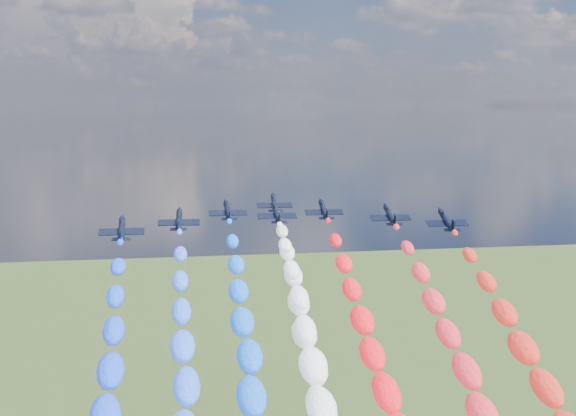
{
  "coord_description": "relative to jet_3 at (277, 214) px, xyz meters",
  "views": [
    {
      "loc": [
        -24.05,
        -148.33,
        113.27
      ],
      "look_at": [
        0.0,
        4.0,
        91.7
      ],
      "focal_mm": 45.71,
      "sensor_mm": 36.0,
      "label": 1
    }
  ],
  "objects": [
    {
      "name": "jet_7",
      "position": [
        33.3,
        -15.35,
        0.0
      ],
      "size": [
        9.1,
        12.08,
        6.33
      ],
      "primitive_type": null,
      "rotation": [
        0.35,
        0.0,
        -0.04
      ],
      "color": "black"
    },
    {
      "name": "jet_0",
      "position": [
        -32.39,
        -15.42,
        0.0
      ],
      "size": [
        8.84,
        11.89,
        6.33
      ],
      "primitive_type": null,
      "rotation": [
        0.35,
        0.0,
        0.02
      ],
      "color": "black"
    },
    {
      "name": "trail_4",
      "position": [
        1.88,
        -37.93,
        -27.73
      ],
      "size": [
        6.82,
        107.92,
        58.94
      ],
      "primitive_type": null,
      "color": "white"
    },
    {
      "name": "jet_3",
      "position": [
        0.0,
        0.0,
        0.0
      ],
      "size": [
        8.69,
        11.78,
        6.33
      ],
      "primitive_type": null,
      "rotation": [
        0.35,
        0.0,
        0.01
      ],
      "color": "black"
    },
    {
      "name": "jet_2",
      "position": [
        -10.34,
        6.16,
        0.0
      ],
      "size": [
        8.9,
        11.94,
        6.33
      ],
      "primitive_type": null,
      "rotation": [
        0.35,
        0.0,
        0.02
      ],
      "color": "black"
    },
    {
      "name": "jet_6",
      "position": [
        23.9,
        -6.48,
        0.0
      ],
      "size": [
        9.12,
        12.09,
        6.33
      ],
      "primitive_type": null,
      "rotation": [
        0.35,
        0.0,
        -0.04
      ],
      "color": "black"
    },
    {
      "name": "jet_4",
      "position": [
        1.88,
        17.22,
        0.0
      ],
      "size": [
        9.31,
        12.23,
        6.33
      ],
      "primitive_type": null,
      "rotation": [
        0.35,
        0.0,
        -0.06
      ],
      "color": "black"
    },
    {
      "name": "jet_1",
      "position": [
        -21.37,
        -5.86,
        0.0
      ],
      "size": [
        9.16,
        12.12,
        6.33
      ],
      "primitive_type": null,
      "rotation": [
        0.35,
        0.0,
        -0.05
      ],
      "color": "black"
    },
    {
      "name": "jet_5",
      "position": [
        11.41,
        3.97,
        0.0
      ],
      "size": [
        8.95,
        11.97,
        6.33
      ],
      "primitive_type": null,
      "rotation": [
        0.35,
        0.0,
        -0.03
      ],
      "color": "black"
    }
  ]
}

